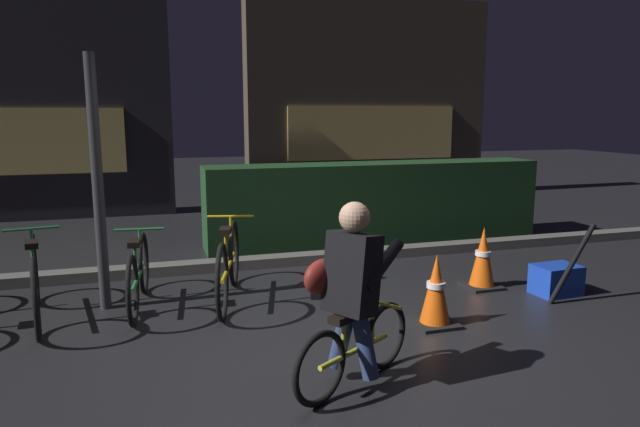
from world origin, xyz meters
The scene contains 14 objects.
ground_plane centered at (0.00, 0.00, 0.00)m, with size 40.00×40.00×0.00m, color black.
sidewalk_curb centered at (0.00, 2.20, 0.06)m, with size 12.00×0.24×0.12m, color #56544F.
hedge_row centered at (1.80, 3.10, 0.56)m, with size 4.80×0.70×1.12m, color #19381C.
storefront_left centered at (-3.48, 6.50, 1.91)m, with size 5.36×0.54×3.84m.
storefront_right centered at (3.33, 7.20, 2.08)m, with size 5.29×0.54×4.18m.
street_post centered at (-1.72, 1.20, 1.16)m, with size 0.10×0.10×2.32m, color #2D2D33.
parked_bike_left_mid centered at (-2.26, 1.03, 0.36)m, with size 0.46×1.69×0.78m.
parked_bike_center_left centered at (-1.41, 1.11, 0.33)m, with size 0.46×1.54×0.71m.
parked_bike_center_right centered at (-0.58, 1.05, 0.36)m, with size 0.53×1.69×0.80m.
traffic_cone_near centered at (1.02, -0.10, 0.30)m, with size 0.36×0.36×0.63m.
traffic_cone_far centered at (2.01, 0.72, 0.31)m, with size 0.36×0.36×0.64m.
blue_crate centered at (2.59, 0.30, 0.15)m, with size 0.44×0.32×0.30m, color #193DB7.
cyclist centered at (-0.07, -0.92, 0.63)m, with size 1.04×0.66×1.25m.
closed_umbrella centered at (2.55, 0.05, 0.39)m, with size 0.05×0.05×0.85m, color black.
Camera 1 is at (-1.30, -4.25, 1.79)m, focal length 31.85 mm.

